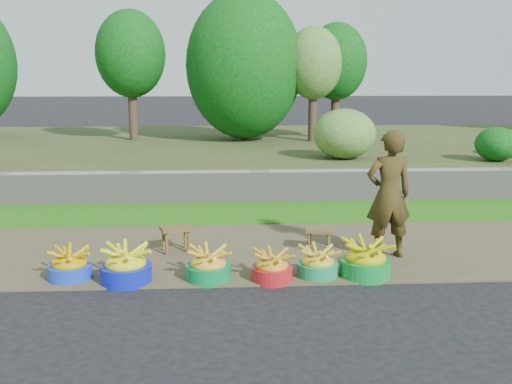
{
  "coord_description": "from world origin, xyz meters",
  "views": [
    {
      "loc": [
        -0.62,
        -5.62,
        2.15
      ],
      "look_at": [
        -0.23,
        1.3,
        0.75
      ],
      "focal_mm": 40.0,
      "sensor_mm": 36.0,
      "label": 1
    }
  ],
  "objects": [
    {
      "name": "stool_right",
      "position": [
        0.56,
        1.18,
        0.24
      ],
      "size": [
        0.36,
        0.31,
        0.28
      ],
      "rotation": [
        0.0,
        0.0,
        -0.25
      ],
      "color": "brown",
      "rests_on": "dirt_shoulder"
    },
    {
      "name": "stool_left",
      "position": [
        -1.23,
        1.23,
        0.27
      ],
      "size": [
        0.42,
        0.37,
        0.32
      ],
      "rotation": [
        0.0,
        0.0,
        0.29
      ],
      "color": "brown",
      "rests_on": "dirt_shoulder"
    },
    {
      "name": "basin_d",
      "position": [
        -0.12,
        0.17,
        0.15
      ],
      "size": [
        0.44,
        0.44,
        0.33
      ],
      "color": "#AC171F",
      "rests_on": "ground"
    },
    {
      "name": "dirt_shoulder",
      "position": [
        0.0,
        1.25,
        0.01
      ],
      "size": [
        80.0,
        2.5,
        0.02
      ],
      "primitive_type": "cube",
      "color": "#4E452E",
      "rests_on": "ground"
    },
    {
      "name": "basin_a",
      "position": [
        -2.29,
        0.33,
        0.16
      ],
      "size": [
        0.47,
        0.47,
        0.35
      ],
      "color": "blue",
      "rests_on": "ground"
    },
    {
      "name": "vegetation",
      "position": [
        0.79,
        8.99,
        2.64
      ],
      "size": [
        34.71,
        8.53,
        4.72
      ],
      "color": "#3D2C1F",
      "rests_on": "earth_bank"
    },
    {
      "name": "basin_e",
      "position": [
        0.39,
        0.26,
        0.15
      ],
      "size": [
        0.45,
        0.45,
        0.33
      ],
      "color": "#158A50",
      "rests_on": "ground"
    },
    {
      "name": "basin_c",
      "position": [
        -0.8,
        0.23,
        0.16
      ],
      "size": [
        0.48,
        0.48,
        0.36
      ],
      "color": "#067C3A",
      "rests_on": "ground"
    },
    {
      "name": "earth_bank",
      "position": [
        0.0,
        9.0,
        0.25
      ],
      "size": [
        80.0,
        10.0,
        0.5
      ],
      "primitive_type": "cube",
      "color": "#3B4620",
      "rests_on": "ground"
    },
    {
      "name": "basin_f",
      "position": [
        0.91,
        0.24,
        0.18
      ],
      "size": [
        0.55,
        0.55,
        0.41
      ],
      "color": "#0B852E",
      "rests_on": "ground"
    },
    {
      "name": "grass_verge",
      "position": [
        0.0,
        3.25,
        0.02
      ],
      "size": [
        80.0,
        1.5,
        0.04
      ],
      "primitive_type": "cube",
      "color": "#256F10",
      "rests_on": "ground"
    },
    {
      "name": "ground_plane",
      "position": [
        0.0,
        0.0,
        0.0
      ],
      "size": [
        120.0,
        120.0,
        0.0
      ],
      "primitive_type": "plane",
      "color": "black",
      "rests_on": "ground"
    },
    {
      "name": "retaining_wall",
      "position": [
        0.0,
        4.1,
        0.28
      ],
      "size": [
        80.0,
        0.35,
        0.55
      ],
      "primitive_type": "cube",
      "color": "gray",
      "rests_on": "ground"
    },
    {
      "name": "basin_b",
      "position": [
        -1.67,
        0.21,
        0.18
      ],
      "size": [
        0.54,
        0.54,
        0.41
      ],
      "color": "#0C1BB2",
      "rests_on": "ground"
    },
    {
      "name": "vendor_woman",
      "position": [
        1.33,
        0.89,
        0.79
      ],
      "size": [
        0.59,
        0.42,
        1.53
      ],
      "primitive_type": "imported",
      "rotation": [
        0.0,
        0.0,
        3.24
      ],
      "color": "black",
      "rests_on": "dirt_shoulder"
    }
  ]
}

